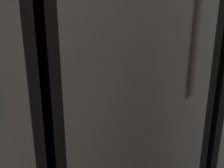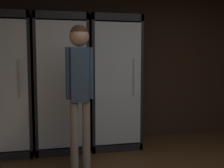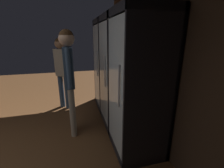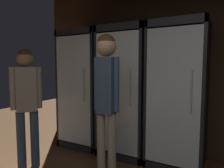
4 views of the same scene
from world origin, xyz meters
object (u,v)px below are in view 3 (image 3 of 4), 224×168
object	(u,v)px
cooler_far_left	(113,67)
shopper_far	(62,67)
cooler_left	(124,75)
cooler_center	(142,87)
shopper_near	(69,70)

from	to	relation	value
cooler_far_left	shopper_far	distance (m)	1.12
cooler_far_left	cooler_left	distance (m)	0.77
cooler_left	cooler_center	size ratio (longest dim) A/B	1.00
cooler_far_left	shopper_near	bearing A→B (deg)	-44.85
shopper_far	cooler_far_left	bearing A→B (deg)	81.03
shopper_near	shopper_far	size ratio (longest dim) A/B	1.08
cooler_far_left	cooler_center	bearing A→B (deg)	0.03
cooler_far_left	shopper_near	distance (m)	1.34
cooler_left	shopper_far	bearing A→B (deg)	-130.45
cooler_left	shopper_far	world-z (taller)	cooler_left
cooler_left	shopper_near	world-z (taller)	cooler_left
shopper_far	shopper_near	bearing A→B (deg)	8.70
cooler_center	shopper_far	world-z (taller)	cooler_center
shopper_near	shopper_far	distance (m)	1.14
cooler_far_left	shopper_near	world-z (taller)	cooler_far_left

